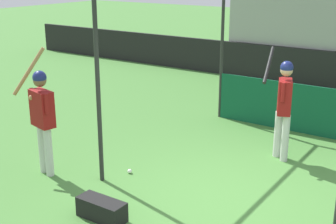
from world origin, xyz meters
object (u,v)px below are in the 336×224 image
object	(u,v)px
player_batter	(284,101)
player_waiting	(42,113)
baseball	(130,171)
equipment_bag	(102,209)

from	to	relation	value
player_batter	player_waiting	bearing A→B (deg)	110.77
player_batter	baseball	size ratio (longest dim) A/B	25.75
player_batter	equipment_bag	world-z (taller)	player_batter
player_batter	equipment_bag	bearing A→B (deg)	137.69
player_batter	player_waiting	world-z (taller)	player_waiting
player_waiting	equipment_bag	xyz separation A→B (m)	(1.74, -0.59, -0.91)
player_waiting	baseball	xyz separation A→B (m)	(1.14, 0.76, -1.01)
player_batter	equipment_bag	xyz separation A→B (m)	(-1.22, -3.35, -0.92)
equipment_bag	baseball	world-z (taller)	equipment_bag
equipment_bag	baseball	xyz separation A→B (m)	(-0.59, 1.35, -0.10)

